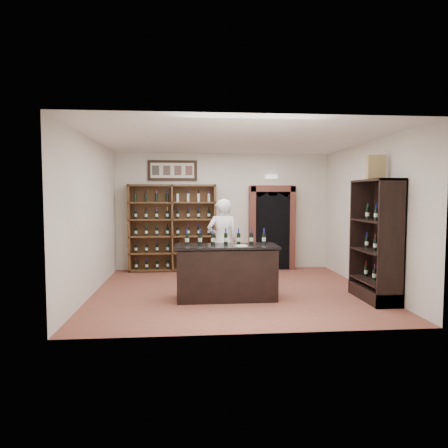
{
  "coord_description": "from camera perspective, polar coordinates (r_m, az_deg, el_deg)",
  "views": [
    {
      "loc": [
        -0.87,
        -7.83,
        1.9
      ],
      "look_at": [
        -0.17,
        0.3,
        1.33
      ],
      "focal_mm": 32.0,
      "sensor_mm": 36.0,
      "label": 1
    }
  ],
  "objects": [
    {
      "name": "floor",
      "position": [
        8.1,
        1.38,
        -9.55
      ],
      "size": [
        5.5,
        5.5,
        0.0
      ],
      "primitive_type": "plane",
      "color": "brown",
      "rests_on": "ground"
    },
    {
      "name": "ceiling",
      "position": [
        7.96,
        1.41,
        11.96
      ],
      "size": [
        5.5,
        5.5,
        0.0
      ],
      "primitive_type": "plane",
      "rotation": [
        3.14,
        0.0,
        0.0
      ],
      "color": "white",
      "rests_on": "wall_back"
    },
    {
      "name": "wall_back",
      "position": [
        10.38,
        -0.13,
        1.8
      ],
      "size": [
        5.5,
        0.04,
        3.0
      ],
      "primitive_type": "cube",
      "color": "beige",
      "rests_on": "ground"
    },
    {
      "name": "wall_left",
      "position": [
        8.06,
        -18.42,
        0.96
      ],
      "size": [
        0.04,
        5.0,
        3.0
      ],
      "primitive_type": "cube",
      "color": "beige",
      "rests_on": "ground"
    },
    {
      "name": "wall_right",
      "position": [
        8.64,
        19.85,
        1.12
      ],
      "size": [
        0.04,
        5.0,
        3.0
      ],
      "primitive_type": "cube",
      "color": "beige",
      "rests_on": "ground"
    },
    {
      "name": "wine_shelf",
      "position": [
        10.2,
        -7.34,
        -0.52
      ],
      "size": [
        2.2,
        0.38,
        2.2
      ],
      "color": "#532E1C",
      "rests_on": "ground"
    },
    {
      "name": "framed_picture",
      "position": [
        10.33,
        -7.38,
        7.58
      ],
      "size": [
        1.25,
        0.04,
        0.52
      ],
      "primitive_type": "cube",
      "color": "black",
      "rests_on": "wall_back"
    },
    {
      "name": "arched_doorway",
      "position": [
        10.41,
        6.83,
        -0.22
      ],
      "size": [
        1.17,
        0.35,
        2.17
      ],
      "color": "black",
      "rests_on": "ground"
    },
    {
      "name": "emergency_light",
      "position": [
        10.48,
        6.78,
        6.72
      ],
      "size": [
        0.3,
        0.1,
        0.1
      ],
      "primitive_type": "cube",
      "color": "white",
      "rests_on": "wall_back"
    },
    {
      "name": "tasting_counter",
      "position": [
        7.4,
        0.35,
        -6.94
      ],
      "size": [
        1.88,
        0.78,
        1.0
      ],
      "color": "black",
      "rests_on": "ground"
    },
    {
      "name": "counter_bottle_0",
      "position": [
        7.4,
        -5.31,
        -2.15
      ],
      "size": [
        0.07,
        0.07,
        0.3
      ],
      "color": "black",
      "rests_on": "tasting_counter"
    },
    {
      "name": "counter_bottle_1",
      "position": [
        7.41,
        -3.45,
        -2.14
      ],
      "size": [
        0.07,
        0.07,
        0.3
      ],
      "color": "black",
      "rests_on": "tasting_counter"
    },
    {
      "name": "counter_bottle_2",
      "position": [
        7.42,
        -1.59,
        -2.12
      ],
      "size": [
        0.07,
        0.07,
        0.3
      ],
      "color": "black",
      "rests_on": "tasting_counter"
    },
    {
      "name": "counter_bottle_3",
      "position": [
        7.43,
        0.26,
        -2.11
      ],
      "size": [
        0.07,
        0.07,
        0.3
      ],
      "color": "black",
      "rests_on": "tasting_counter"
    },
    {
      "name": "counter_bottle_4",
      "position": [
        7.46,
        2.09,
        -2.09
      ],
      "size": [
        0.07,
        0.07,
        0.3
      ],
      "color": "black",
      "rests_on": "tasting_counter"
    },
    {
      "name": "counter_bottle_5",
      "position": [
        7.49,
        3.92,
        -2.07
      ],
      "size": [
        0.07,
        0.07,
        0.3
      ],
      "color": "black",
      "rests_on": "tasting_counter"
    },
    {
      "name": "counter_bottle_6",
      "position": [
        7.53,
        5.72,
        -2.05
      ],
      "size": [
        0.07,
        0.07,
        0.3
      ],
      "color": "black",
      "rests_on": "tasting_counter"
    },
    {
      "name": "side_cabinet",
      "position": [
        7.8,
        20.99,
        -4.7
      ],
      "size": [
        0.48,
        1.2,
        2.2
      ],
      "color": "black",
      "rests_on": "ground"
    },
    {
      "name": "shopkeeper",
      "position": [
        8.75,
        -0.22,
        -2.43
      ],
      "size": [
        0.7,
        0.49,
        1.84
      ],
      "primitive_type": "imported",
      "rotation": [
        0.0,
        0.0,
        3.22
      ],
      "color": "white",
      "rests_on": "ground"
    },
    {
      "name": "plate",
      "position": [
        7.14,
        2.48,
        -3.16
      ],
      "size": [
        0.23,
        0.23,
        0.02
      ],
      "primitive_type": "cylinder",
      "color": "beige",
      "rests_on": "tasting_counter"
    },
    {
      "name": "wine_crate",
      "position": [
        7.81,
        20.86,
        7.59
      ],
      "size": [
        0.33,
        0.17,
        0.44
      ],
      "primitive_type": "cube",
      "rotation": [
        0.0,
        0.0,
        -0.13
      ],
      "color": "tan",
      "rests_on": "side_cabinet"
    }
  ]
}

